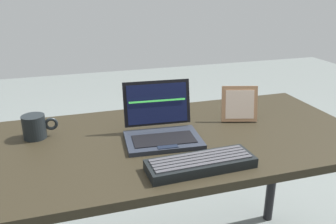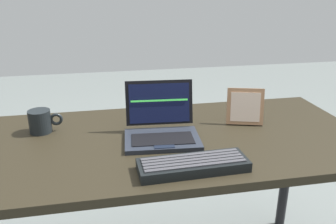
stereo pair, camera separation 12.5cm
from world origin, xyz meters
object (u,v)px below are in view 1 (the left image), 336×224
object	(u,v)px
photo_frame	(239,104)
coffee_mug	(35,127)
external_keyboard	(201,163)
laptop_front	(161,129)

from	to	relation	value
photo_frame	coffee_mug	size ratio (longest dim) A/B	1.20
external_keyboard	photo_frame	world-z (taller)	photo_frame
photo_frame	external_keyboard	bearing A→B (deg)	-133.01
laptop_front	external_keyboard	world-z (taller)	laptop_front
laptop_front	photo_frame	xyz separation A→B (m)	(0.35, 0.07, 0.03)
photo_frame	coffee_mug	distance (m)	0.80
photo_frame	laptop_front	bearing A→B (deg)	-168.26
coffee_mug	photo_frame	bearing A→B (deg)	-4.99
external_keyboard	photo_frame	bearing A→B (deg)	46.99
laptop_front	external_keyboard	size ratio (longest dim) A/B	0.82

